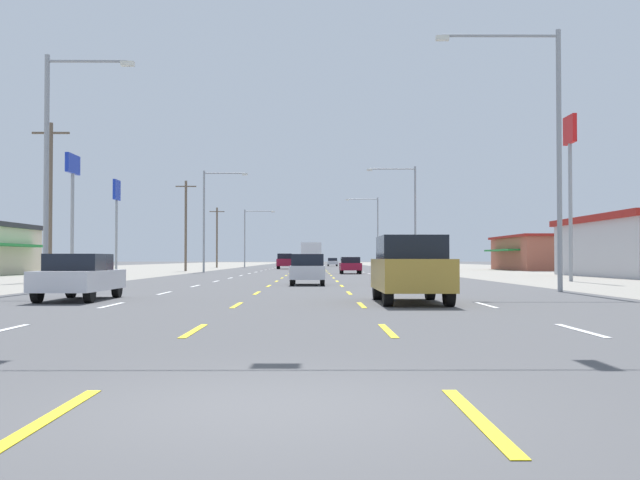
{
  "coord_description": "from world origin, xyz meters",
  "views": [
    {
      "loc": [
        0.42,
        -6.69,
        1.3
      ],
      "look_at": [
        0.9,
        54.12,
        2.82
      ],
      "focal_mm": 42.44,
      "sensor_mm": 36.0,
      "label": 1
    }
  ],
  "objects_px": {
    "pole_sign_left_row_1": "(73,184)",
    "pole_sign_left_row_2": "(117,203)",
    "sedan_inner_right_midfar": "(350,265)",
    "sedan_center_turn_distant_a": "(312,262)",
    "streetlight_right_row_0": "(546,138)",
    "sedan_far_right_distant_b": "(351,262)",
    "suv_inner_left_farther": "(285,261)",
    "box_truck_center_turn_far": "(311,254)",
    "sedan_center_turn_farthest": "(310,262)",
    "suv_inner_right_nearest": "(410,268)",
    "pole_sign_right_row_1": "(570,160)",
    "streetlight_left_row_0": "(55,155)",
    "streetlight_left_row_1": "(208,213)",
    "streetlight_right_row_2": "(374,227)",
    "sedan_far_left_near": "(80,276)",
    "sedan_inner_right_distant_c": "(332,262)",
    "streetlight_right_row_1": "(410,210)",
    "streetlight_left_row_2": "(248,233)",
    "hatchback_center_turn_mid": "(308,269)"
  },
  "relations": [
    {
      "from": "sedan_far_left_near",
      "to": "pole_sign_left_row_2",
      "type": "xyz_separation_m",
      "value": [
        -10.63,
        45.05,
        5.65
      ]
    },
    {
      "from": "suv_inner_left_farther",
      "to": "streetlight_right_row_2",
      "type": "relative_size",
      "value": 0.46
    },
    {
      "from": "streetlight_right_row_0",
      "to": "sedan_far_right_distant_b",
      "type": "bearing_deg",
      "value": 91.52
    },
    {
      "from": "sedan_center_turn_distant_a",
      "to": "sedan_inner_right_midfar",
      "type": "bearing_deg",
      "value": -86.97
    },
    {
      "from": "suv_inner_right_nearest",
      "to": "streetlight_left_row_1",
      "type": "height_order",
      "value": "streetlight_left_row_1"
    },
    {
      "from": "suv_inner_left_farther",
      "to": "sedan_center_turn_distant_a",
      "type": "bearing_deg",
      "value": 84.31
    },
    {
      "from": "pole_sign_right_row_1",
      "to": "suv_inner_right_nearest",
      "type": "bearing_deg",
      "value": -119.61
    },
    {
      "from": "streetlight_right_row_0",
      "to": "suv_inner_left_farther",
      "type": "bearing_deg",
      "value": 100.83
    },
    {
      "from": "suv_inner_right_nearest",
      "to": "pole_sign_right_row_1",
      "type": "bearing_deg",
      "value": 60.39
    },
    {
      "from": "sedan_far_left_near",
      "to": "streetlight_left_row_0",
      "type": "height_order",
      "value": "streetlight_left_row_0"
    },
    {
      "from": "sedan_inner_right_midfar",
      "to": "pole_sign_right_row_1",
      "type": "relative_size",
      "value": 0.47
    },
    {
      "from": "sedan_far_left_near",
      "to": "box_truck_center_turn_far",
      "type": "height_order",
      "value": "box_truck_center_turn_far"
    },
    {
      "from": "box_truck_center_turn_far",
      "to": "sedan_center_turn_farthest",
      "type": "xyz_separation_m",
      "value": [
        -0.27,
        25.89,
        -1.08
      ]
    },
    {
      "from": "sedan_inner_right_distant_c",
      "to": "streetlight_right_row_1",
      "type": "distance_m",
      "value": 62.85
    },
    {
      "from": "sedan_inner_right_midfar",
      "to": "streetlight_left_row_1",
      "type": "bearing_deg",
      "value": 154.46
    },
    {
      "from": "sedan_inner_right_midfar",
      "to": "sedan_center_turn_distant_a",
      "type": "height_order",
      "value": "same"
    },
    {
      "from": "sedan_center_turn_farthest",
      "to": "streetlight_left_row_1",
      "type": "bearing_deg",
      "value": -101.88
    },
    {
      "from": "sedan_inner_right_midfar",
      "to": "pole_sign_left_row_2",
      "type": "relative_size",
      "value": 0.53
    },
    {
      "from": "suv_inner_right_nearest",
      "to": "streetlight_left_row_1",
      "type": "distance_m",
      "value": 51.91
    },
    {
      "from": "sedan_center_turn_farthest",
      "to": "streetlight_left_row_0",
      "type": "height_order",
      "value": "streetlight_left_row_0"
    },
    {
      "from": "sedan_center_turn_distant_a",
      "to": "streetlight_right_row_2",
      "type": "distance_m",
      "value": 20.27
    },
    {
      "from": "pole_sign_left_row_1",
      "to": "pole_sign_left_row_2",
      "type": "bearing_deg",
      "value": 97.07
    },
    {
      "from": "pole_sign_left_row_2",
      "to": "streetlight_left_row_0",
      "type": "xyz_separation_m",
      "value": [
        7.79,
        -39.13,
        -1.02
      ]
    },
    {
      "from": "streetlight_right_row_1",
      "to": "pole_sign_left_row_2",
      "type": "bearing_deg",
      "value": -172.72
    },
    {
      "from": "sedan_far_right_distant_b",
      "to": "suv_inner_right_nearest",
      "type": "bearing_deg",
      "value": -91.86
    },
    {
      "from": "sedan_inner_right_midfar",
      "to": "pole_sign_left_row_2",
      "type": "xyz_separation_m",
      "value": [
        -21.2,
        2.87,
        5.65
      ]
    },
    {
      "from": "suv_inner_left_farther",
      "to": "pole_sign_left_row_1",
      "type": "xyz_separation_m",
      "value": [
        -11.72,
        -49.17,
        5.08
      ]
    },
    {
      "from": "box_truck_center_turn_far",
      "to": "suv_inner_left_farther",
      "type": "relative_size",
      "value": 1.47
    },
    {
      "from": "sedan_center_turn_farthest",
      "to": "sedan_far_right_distant_b",
      "type": "height_order",
      "value": "same"
    },
    {
      "from": "sedan_center_turn_farthest",
      "to": "sedan_far_right_distant_b",
      "type": "xyz_separation_m",
      "value": [
        7.06,
        15.7,
        0.0
      ]
    },
    {
      "from": "pole_sign_right_row_1",
      "to": "streetlight_right_row_0",
      "type": "height_order",
      "value": "streetlight_right_row_0"
    },
    {
      "from": "sedan_inner_right_distant_c",
      "to": "streetlight_right_row_0",
      "type": "relative_size",
      "value": 0.43
    },
    {
      "from": "sedan_far_left_near",
      "to": "streetlight_left_row_2",
      "type": "distance_m",
      "value": 91.3
    },
    {
      "from": "suv_inner_right_nearest",
      "to": "pole_sign_right_row_1",
      "type": "height_order",
      "value": "pole_sign_right_row_1"
    },
    {
      "from": "suv_inner_left_farther",
      "to": "streetlight_left_row_1",
      "type": "bearing_deg",
      "value": -104.22
    },
    {
      "from": "sedan_far_right_distant_b",
      "to": "pole_sign_left_row_2",
      "type": "distance_m",
      "value": 69.21
    },
    {
      "from": "box_truck_center_turn_far",
      "to": "streetlight_left_row_0",
      "type": "xyz_separation_m",
      "value": [
        -9.9,
        -62.02,
        3.55
      ]
    },
    {
      "from": "sedan_center_turn_farthest",
      "to": "sedan_center_turn_distant_a",
      "type": "distance_m",
      "value": 14.35
    },
    {
      "from": "box_truck_center_turn_far",
      "to": "pole_sign_left_row_1",
      "type": "height_order",
      "value": "pole_sign_left_row_1"
    },
    {
      "from": "sedan_inner_right_distant_c",
      "to": "streetlight_left_row_1",
      "type": "distance_m",
      "value": 63.97
    },
    {
      "from": "sedan_inner_right_distant_c",
      "to": "sedan_center_turn_distant_a",
      "type": "bearing_deg",
      "value": -143.15
    },
    {
      "from": "streetlight_left_row_2",
      "to": "sedan_center_turn_farthest",
      "type": "bearing_deg",
      "value": 15.91
    },
    {
      "from": "streetlight_right_row_2",
      "to": "sedan_center_turn_farthest",
      "type": "bearing_deg",
      "value": 164.69
    },
    {
      "from": "suv_inner_left_farther",
      "to": "streetlight_right_row_2",
      "type": "bearing_deg",
      "value": 53.4
    },
    {
      "from": "box_truck_center_turn_far",
      "to": "sedan_inner_right_distant_c",
      "type": "xyz_separation_m",
      "value": [
        3.62,
        42.94,
        -1.08
      ]
    },
    {
      "from": "sedan_far_right_distant_b",
      "to": "pole_sign_right_row_1",
      "type": "xyz_separation_m",
      "value": [
        8.34,
        -90.03,
        6.27
      ]
    },
    {
      "from": "suv_inner_right_nearest",
      "to": "sedan_far_right_distant_b",
      "type": "distance_m",
      "value": 111.11
    },
    {
      "from": "box_truck_center_turn_far",
      "to": "pole_sign_right_row_1",
      "type": "bearing_deg",
      "value": -72.65
    },
    {
      "from": "hatchback_center_turn_mid",
      "to": "streetlight_left_row_1",
      "type": "distance_m",
      "value": 36.29
    },
    {
      "from": "hatchback_center_turn_mid",
      "to": "streetlight_left_row_2",
      "type": "xyz_separation_m",
      "value": [
        -9.7,
        77.21,
        4.44
      ]
    }
  ]
}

